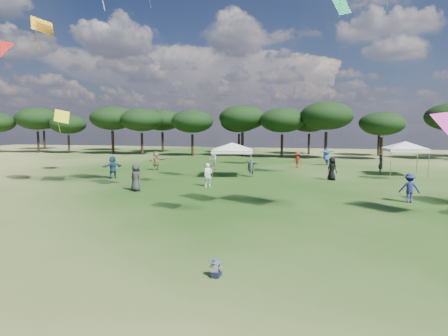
{
  "coord_description": "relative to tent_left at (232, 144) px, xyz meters",
  "views": [
    {
      "loc": [
        2.58,
        -7.35,
        4.07
      ],
      "look_at": [
        -0.86,
        6.0,
        2.59
      ],
      "focal_mm": 30.0,
      "sensor_mm": 36.0,
      "label": 1
    }
  ],
  "objects": [
    {
      "name": "festival_crowd",
      "position": [
        3.09,
        2.24,
        -1.86
      ],
      "size": [
        29.91,
        22.22,
        1.92
      ],
      "color": "navy",
      "rests_on": "ground"
    },
    {
      "name": "tent_right",
      "position": [
        14.17,
        4.52,
        0.07
      ],
      "size": [
        6.25,
        6.25,
        3.24
      ],
      "rotation": [
        0.0,
        0.0,
        0.07
      ],
      "color": "gray",
      "rests_on": "ground"
    },
    {
      "name": "toddler",
      "position": [
        4.44,
        -20.83,
        -2.52
      ],
      "size": [
        0.34,
        0.38,
        0.51
      ],
      "rotation": [
        0.0,
        0.0,
        -0.03
      ],
      "color": "black",
      "rests_on": "ground"
    },
    {
      "name": "tree_line",
      "position": [
        6.94,
        24.41,
        2.68
      ],
      "size": [
        108.78,
        17.63,
        7.77
      ],
      "color": "black",
      "rests_on": "ground"
    },
    {
      "name": "tent_left",
      "position": [
        0.0,
        0.0,
        0.0
      ],
      "size": [
        6.55,
        6.55,
        3.17
      ],
      "rotation": [
        0.0,
        0.0,
        0.21
      ],
      "color": "gray",
      "rests_on": "ground"
    },
    {
      "name": "ground",
      "position": [
        4.55,
        -23.0,
        -2.74
      ],
      "size": [
        140.0,
        140.0,
        0.0
      ],
      "primitive_type": "plane",
      "color": "#264A16",
      "rests_on": "ground"
    }
  ]
}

